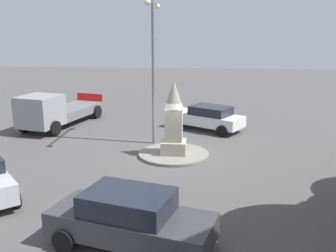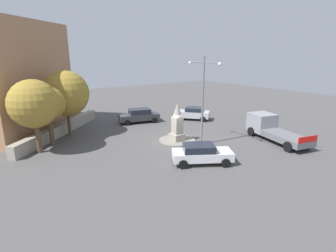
{
  "view_description": "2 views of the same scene",
  "coord_description": "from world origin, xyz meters",
  "views": [
    {
      "loc": [
        -17.28,
        -1.4,
        5.81
      ],
      "look_at": [
        0.11,
        0.28,
        1.39
      ],
      "focal_mm": 41.84,
      "sensor_mm": 36.0,
      "label": 1
    },
    {
      "loc": [
        17.76,
        -13.61,
        7.62
      ],
      "look_at": [
        -0.53,
        -0.63,
        1.4
      ],
      "focal_mm": 28.0,
      "sensor_mm": 36.0,
      "label": 2
    }
  ],
  "objects": [
    {
      "name": "car_silver_waiting",
      "position": [
        -5.36,
        6.38,
        0.77
      ],
      "size": [
        4.18,
        3.96,
        1.47
      ],
      "color": "#B7BABF",
      "rests_on": "ground"
    },
    {
      "name": "streetlamp",
      "position": [
        1.9,
        1.18,
        4.53
      ],
      "size": [
        3.71,
        0.28,
        7.45
      ],
      "color": "slate",
      "rests_on": "ground"
    },
    {
      "name": "ground_plane",
      "position": [
        0.0,
        0.0,
        0.0
      ],
      "size": [
        80.0,
        80.0,
        0.0
      ],
      "primitive_type": "plane",
      "color": "#4F4C4C"
    },
    {
      "name": "monument",
      "position": [
        0.0,
        0.0,
        1.68
      ],
      "size": [
        1.13,
        1.13,
        3.37
      ],
      "color": "#9E9687",
      "rests_on": "traffic_island"
    },
    {
      "name": "tree_mid_cluster",
      "position": [
        -5.35,
        -9.38,
        3.63
      ],
      "size": [
        2.83,
        2.83,
        5.08
      ],
      "color": "brown",
      "rests_on": "ground"
    },
    {
      "name": "stone_boundary_wall",
      "position": [
        -8.14,
        -7.95,
        0.53
      ],
      "size": [
        9.71,
        9.92,
        1.06
      ],
      "primitive_type": "cube",
      "rotation": [
        0.0,
        0.0,
        5.49
      ],
      "color": "#9E9687",
      "rests_on": "ground"
    },
    {
      "name": "tree_far_corner",
      "position": [
        -4.15,
        -10.6,
        3.92
      ],
      "size": [
        3.71,
        3.71,
        5.8
      ],
      "color": "brown",
      "rests_on": "ground"
    },
    {
      "name": "car_white_near_island",
      "position": [
        4.9,
        -1.57,
        0.75
      ],
      "size": [
        3.59,
        4.49,
        1.42
      ],
      "color": "silver",
      "rests_on": "ground"
    },
    {
      "name": "car_dark_grey_approaching",
      "position": [
        -7.85,
        0.53,
        0.82
      ],
      "size": [
        2.9,
        4.77,
        1.58
      ],
      "color": "#38383D",
      "rests_on": "ground"
    },
    {
      "name": "tree_near_wall",
      "position": [
        -7.29,
        -7.39,
        4.05
      ],
      "size": [
        4.21,
        4.21,
        6.17
      ],
      "color": "brown",
      "rests_on": "ground"
    },
    {
      "name": "corner_building",
      "position": [
        -11.78,
        -11.51,
        5.28
      ],
      "size": [
        12.57,
        12.63,
        10.57
      ],
      "primitive_type": "cube",
      "rotation": [
        0.0,
        0.0,
        5.49
      ],
      "color": "#A87A56",
      "rests_on": "ground"
    },
    {
      "name": "truck_grey_parked_left",
      "position": [
        4.46,
        7.41,
        1.01
      ],
      "size": [
        6.65,
        3.56,
        2.14
      ],
      "color": "gray",
      "rests_on": "ground"
    },
    {
      "name": "traffic_island",
      "position": [
        0.0,
        0.0,
        0.07
      ],
      "size": [
        3.28,
        3.28,
        0.13
      ],
      "primitive_type": "cylinder",
      "color": "gray",
      "rests_on": "ground"
    }
  ]
}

